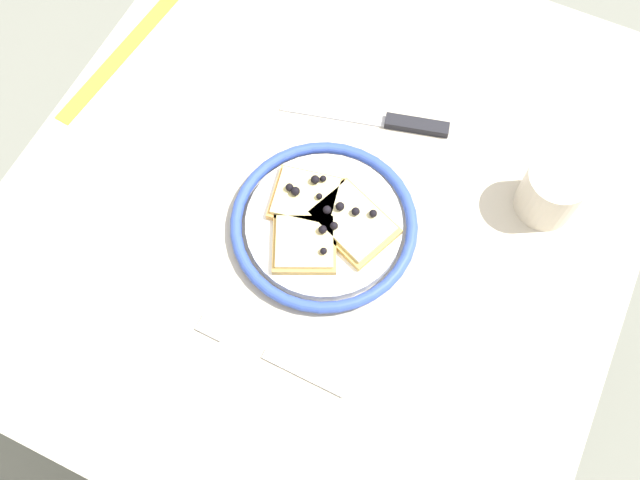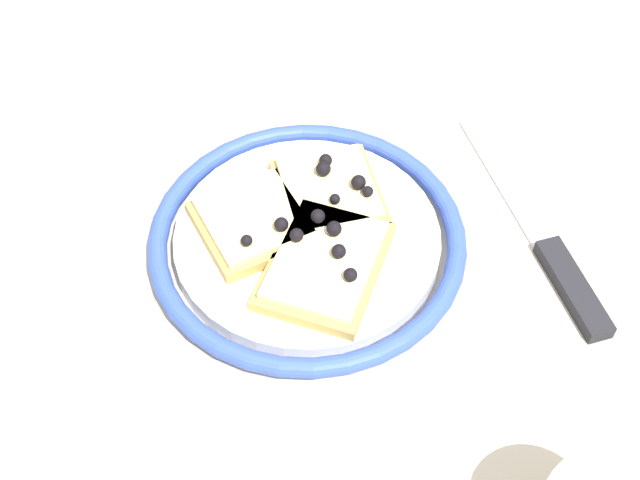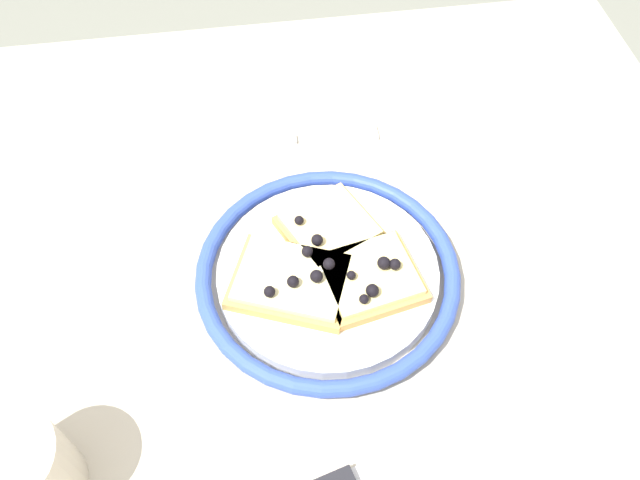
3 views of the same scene
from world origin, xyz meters
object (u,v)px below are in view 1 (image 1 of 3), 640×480
dining_table (327,221)px  pizza_slice_far (352,222)px  measuring_tape (121,54)px  pizza_slice_near (306,197)px  plate (324,224)px  pizza_slice_side (305,243)px  knife (394,122)px  fork (269,356)px  cup (551,191)px

dining_table → pizza_slice_far: (-0.04, -0.05, 0.11)m
measuring_tape → pizza_slice_near: bearing=-101.1°
dining_table → plate: size_ratio=3.66×
pizza_slice_side → measuring_tape: bearing=66.2°
plate → knife: bearing=-6.1°
pizza_slice_side → measuring_tape: 0.42m
pizza_slice_far → dining_table: bearing=55.3°
pizza_slice_near → fork: (-0.21, -0.05, -0.02)m
fork → pizza_slice_near: bearing=13.2°
knife → fork: bearing=178.9°
plate → pizza_slice_side: pizza_slice_side is taller
pizza_slice_side → cup: bearing=-52.8°
cup → plate: bearing=121.8°
pizza_slice_side → plate: bearing=-10.8°
dining_table → fork: fork is taller
cup → measuring_tape: size_ratio=0.28×
cup → measuring_tape: cup is taller
plate → knife: size_ratio=1.04×
pizza_slice_far → fork: (-0.20, 0.02, -0.02)m
dining_table → cup: size_ratio=11.38×
fork → pizza_slice_far: bearing=-6.2°
pizza_slice_near → knife: pizza_slice_near is taller
pizza_slice_near → knife: size_ratio=0.42×
pizza_slice_near → cup: cup is taller
knife → measuring_tape: knife is taller
pizza_slice_far → pizza_slice_side: (-0.05, 0.04, -0.00)m
plate → pizza_slice_far: bearing=-70.6°
pizza_slice_near → pizza_slice_far: 0.07m
dining_table → measuring_tape: size_ratio=3.24×
plate → pizza_slice_far: pizza_slice_far is taller
dining_table → plate: bearing=-160.1°
dining_table → pizza_slice_side: 0.14m
pizza_slice_side → fork: size_ratio=0.53×
pizza_slice_near → measuring_tape: (0.11, 0.36, -0.03)m
plate → fork: plate is taller
pizza_slice_side → measuring_tape: size_ratio=0.39×
pizza_slice_near → cup: bearing=-64.5°
pizza_slice_side → pizza_slice_far: bearing=-38.6°
dining_table → pizza_slice_side: pizza_slice_side is taller
cup → pizza_slice_far: bearing=123.5°
plate → knife: 0.19m
fork → measuring_tape: fork is taller
pizza_slice_far → fork: 0.20m
plate → fork: size_ratio=1.22×
pizza_slice_side → fork: pizza_slice_side is taller
pizza_slice_far → cup: cup is taller
plate → pizza_slice_side: (-0.04, 0.01, 0.01)m
knife → pizza_slice_side: bearing=173.1°
pizza_slice_side → measuring_tape: (0.17, 0.39, -0.02)m
pizza_slice_side → pizza_slice_near: bearing=24.7°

